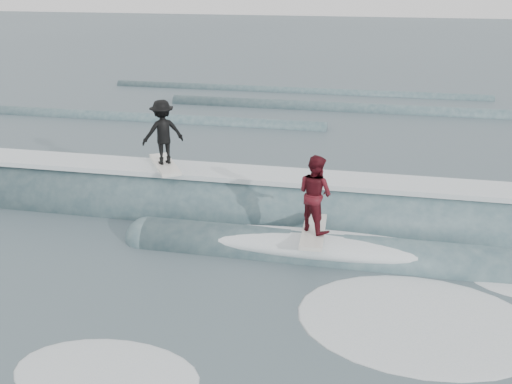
# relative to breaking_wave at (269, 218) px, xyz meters

# --- Properties ---
(ground) EXTENTS (160.00, 160.00, 0.00)m
(ground) POSITION_rel_breaking_wave_xyz_m (-0.25, -3.83, -0.04)
(ground) COLOR #3B4A56
(ground) RESTS_ON ground
(breaking_wave) EXTENTS (22.52, 4.01, 2.46)m
(breaking_wave) POSITION_rel_breaking_wave_xyz_m (0.00, 0.00, 0.00)
(breaking_wave) COLOR #344E58
(breaking_wave) RESTS_ON ground
(surfer_black) EXTENTS (1.52, 1.99, 1.97)m
(surfer_black) POSITION_rel_breaking_wave_xyz_m (-3.21, 0.31, 2.24)
(surfer_black) COLOR white
(surfer_black) RESTS_ON ground
(surfer_red) EXTENTS (1.19, 2.02, 2.03)m
(surfer_red) POSITION_rel_breaking_wave_xyz_m (1.46, -1.89, 1.55)
(surfer_red) COLOR silver
(surfer_red) RESTS_ON ground
(whitewater) EXTENTS (17.68, 6.95, 0.10)m
(whitewater) POSITION_rel_breaking_wave_xyz_m (2.21, -4.40, -0.04)
(whitewater) COLOR white
(whitewater) RESTS_ON ground
(far_swells) EXTENTS (35.44, 8.65, 0.80)m
(far_swells) POSITION_rel_breaking_wave_xyz_m (-2.46, 13.82, -0.04)
(far_swells) COLOR #344E58
(far_swells) RESTS_ON ground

